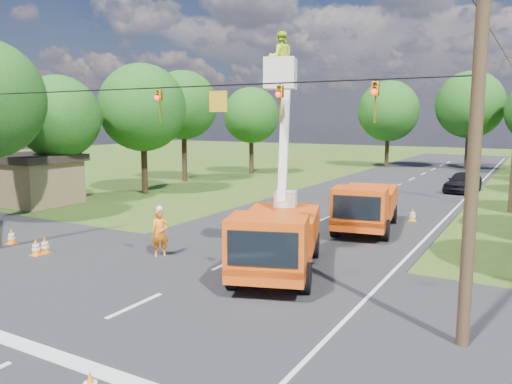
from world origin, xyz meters
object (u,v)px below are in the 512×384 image
Objects in this scene: tree_left_c at (58,117)px; traffic_cone_2 at (278,245)px; traffic_cone_4 at (45,245)px; bucket_truck at (278,224)px; tree_left_d at (143,108)px; shed at (32,178)px; traffic_cone_3 at (36,247)px; traffic_cone_5 at (12,236)px; tree_left_f at (251,115)px; pole_right_near at (476,130)px; traffic_cone_6 at (413,215)px; tree_left_e at (183,105)px; distant_car at (463,182)px; ground_worker at (160,233)px; second_truck at (366,206)px; tree_far_b at (470,105)px; tree_far_a at (388,111)px.

traffic_cone_2 is at bearing -12.30° from tree_left_c.
tree_left_c reaches higher than traffic_cone_4.
tree_left_d is (-17.09, 12.15, 4.38)m from bucket_truck.
traffic_cone_2 is 0.13× the size of shed.
traffic_cone_3 is 2.59m from traffic_cone_5.
tree_left_c is at bearing 137.73° from traffic_cone_4.
tree_left_f is (-7.66, 29.91, 5.33)m from traffic_cone_3.
pole_right_near is at bearing -34.47° from traffic_cone_2.
tree_left_e is at bearing 159.81° from traffic_cone_6.
traffic_cone_3 is 0.07× the size of pole_right_near.
pole_right_near is (3.50, -26.92, 4.33)m from distant_car.
ground_worker is 0.19× the size of pole_right_near.
tree_left_d is at bearing 125.32° from bucket_truck.
shed is (-20.71, -2.85, 0.39)m from second_truck.
traffic_cone_4 is at bearing -34.66° from shed.
ground_worker is at bearing -98.90° from distant_car.
pole_right_near reaches higher than traffic_cone_3.
traffic_cone_5 is (-2.50, 0.67, 0.00)m from traffic_cone_3.
traffic_cone_3 is at bearing -43.61° from tree_left_c.
distant_car is 0.82× the size of shed.
tree_left_c is 40.96m from tree_far_b.
shed is at bearing -131.65° from distant_car.
traffic_cone_6 is 21.95m from tree_left_c.
traffic_cone_4 is at bearing 178.22° from pole_right_near.
ground_worker is 0.20× the size of tree_far_a.
traffic_cone_5 is (-2.52, 0.27, 0.00)m from traffic_cone_4.
tree_left_d is 0.90× the size of tree_far_b.
bucket_truck is at bearing -63.74° from traffic_cone_2.
bucket_truck is 9.62m from traffic_cone_4.
tree_far_b is (-5.50, 45.00, 1.70)m from pole_right_near.
second_truck is at bearing -47.56° from tree_left_f.
tree_far_b reaches higher than tree_left_e.
tree_far_a is (2.14, 42.91, 5.83)m from traffic_cone_3.
tree_left_c is (-13.64, 6.54, 4.50)m from ground_worker.
shed is at bearing 171.58° from traffic_cone_2.
traffic_cone_4 is 17.85m from traffic_cone_6.
tree_left_c is (-17.43, 3.80, 5.08)m from traffic_cone_2.
traffic_cone_2 is at bearing -57.62° from tree_left_f.
tree_left_e is at bearing 104.42° from tree_left_d.
traffic_cone_4 is 0.08× the size of tree_left_d.
traffic_cone_5 is 11.86m from tree_left_c.
traffic_cone_4 is 0.13× the size of shed.
shed reaches higher than traffic_cone_5.
tree_left_c reaches higher than distant_car.
tree_left_c is (-18.59, 6.15, 3.70)m from bucket_truck.
traffic_cone_5 is (-12.36, -10.09, -0.87)m from second_truck.
bucket_truck reaches higher than second_truck.
pole_right_near is 1.08× the size of tree_left_d.
tree_left_e is (-20.99, 7.72, 6.13)m from traffic_cone_6.
bucket_truck is 0.90× the size of tree_left_d.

